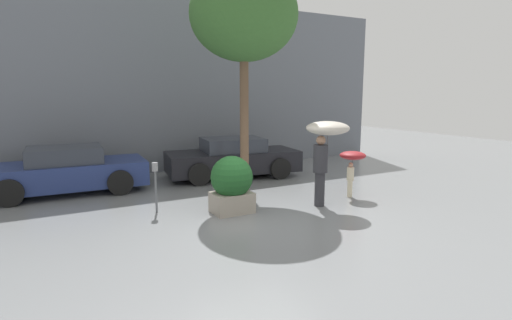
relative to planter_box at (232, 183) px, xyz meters
name	(u,v)px	position (x,y,z in m)	size (l,w,h in m)	color
ground_plane	(255,221)	(0.18, -0.81, -0.71)	(40.00, 40.00, 0.00)	slate
building_facade	(167,87)	(0.18, 5.69, 2.29)	(18.00, 0.30, 6.00)	slate
planter_box	(232,183)	(0.00, 0.00, 0.00)	(0.99, 0.99, 1.35)	#9E9384
person_adult	(326,140)	(2.26, -0.59, 0.96)	(1.05, 1.05, 2.11)	#2D2D33
person_child	(352,160)	(3.47, -0.23, 0.32)	(0.70, 0.70, 1.24)	beige
parked_car_near	(233,158)	(1.75, 3.66, -0.08)	(4.53, 2.44, 1.31)	black
parked_car_far	(66,171)	(-3.30, 3.90, -0.08)	(4.32, 2.12, 1.31)	navy
street_tree	(244,16)	(1.16, 1.63, 4.11)	(2.90, 2.90, 6.08)	brown
parking_meter	(155,177)	(-1.57, 0.85, 0.16)	(0.14, 0.14, 1.19)	#595B60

